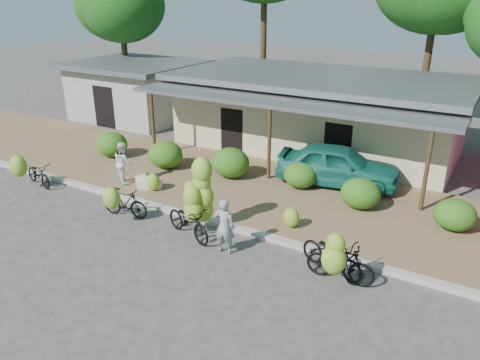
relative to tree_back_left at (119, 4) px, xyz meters
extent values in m
plane|color=#413F3C|center=(13.69, -13.11, -6.10)|extent=(100.00, 100.00, 0.00)
cube|color=brown|center=(13.69, -8.11, -6.04)|extent=(60.00, 6.00, 0.12)
cube|color=#A8A399|center=(13.69, -11.11, -6.02)|extent=(60.00, 0.25, 0.15)
cube|color=#C3BC93|center=(13.69, -2.11, -4.55)|extent=(12.00, 6.00, 3.10)
cube|color=slate|center=(13.69, -2.11, -2.87)|extent=(13.00, 7.00, 0.25)
cube|color=black|center=(13.69, -5.06, -5.00)|extent=(1.40, 0.12, 2.20)
cube|color=slate|center=(13.69, -6.11, -3.20)|extent=(13.00, 2.00, 0.15)
cylinder|color=#45341B|center=(8.09, -7.01, -4.67)|extent=(0.14, 0.14, 2.85)
cylinder|color=#45341B|center=(13.69, -7.01, -4.67)|extent=(0.14, 0.14, 2.85)
cylinder|color=#45341B|center=(19.29, -7.01, -4.67)|extent=(0.14, 0.14, 2.85)
cube|color=#9F9F9A|center=(2.69, -2.11, -4.65)|extent=(6.00, 5.00, 2.90)
cube|color=slate|center=(2.69, -2.11, -3.07)|extent=(7.00, 6.00, 0.25)
cube|color=black|center=(2.69, -4.56, -5.00)|extent=(1.40, 0.12, 2.20)
cylinder|color=#45341B|center=(0.19, -0.11, -2.92)|extent=(0.36, 0.36, 6.35)
ellipsoid|color=#164210|center=(0.19, -0.11, -0.10)|extent=(5.27, 5.27, 4.22)
ellipsoid|color=#164210|center=(-0.31, 0.19, 0.20)|extent=(4.48, 4.48, 3.58)
cylinder|color=#45341B|center=(8.19, 2.89, -1.48)|extent=(0.36, 0.36, 9.24)
cylinder|color=#45341B|center=(17.19, 3.39, -2.31)|extent=(0.36, 0.36, 7.58)
ellipsoid|color=#286316|center=(6.70, -8.16, -5.43)|extent=(1.39, 1.25, 1.08)
ellipsoid|color=#286316|center=(9.58, -8.09, -5.42)|extent=(1.42, 1.27, 1.10)
ellipsoid|color=#286316|center=(12.37, -7.63, -5.40)|extent=(1.48, 1.33, 1.15)
ellipsoid|color=#286316|center=(15.09, -7.26, -5.50)|extent=(1.22, 1.10, 0.95)
ellipsoid|color=#286316|center=(17.49, -7.85, -5.47)|extent=(1.31, 1.17, 1.02)
ellipsoid|color=#286316|center=(20.38, -7.92, -5.50)|extent=(1.23, 1.11, 0.96)
imported|color=black|center=(6.45, -11.74, -5.65)|extent=(1.79, 0.96, 0.89)
ellipsoid|color=#9AC731|center=(6.30, -12.37, -5.16)|extent=(0.66, 0.56, 0.82)
imported|color=black|center=(11.10, -12.07, -5.61)|extent=(1.66, 0.71, 0.97)
ellipsoid|color=#9AC731|center=(11.21, -12.71, -5.18)|extent=(0.57, 0.49, 0.71)
imported|color=black|center=(13.66, -12.14, -5.59)|extent=(2.05, 1.27, 1.02)
ellipsoid|color=#9AC731|center=(13.80, -11.61, -5.36)|extent=(0.69, 0.59, 0.87)
ellipsoid|color=#9AC731|center=(13.89, -11.64, -4.94)|extent=(0.62, 0.53, 0.78)
ellipsoid|color=#9AC731|center=(13.81, -11.61, -4.51)|extent=(0.57, 0.49, 0.71)
ellipsoid|color=#9AC731|center=(13.84, -11.62, -4.12)|extent=(0.64, 0.54, 0.80)
ellipsoid|color=#9AC731|center=(13.73, -11.95, -5.30)|extent=(0.60, 0.51, 0.75)
ellipsoid|color=#9AC731|center=(13.69, -11.94, -4.87)|extent=(0.57, 0.49, 0.71)
imported|color=black|center=(18.28, -12.09, -5.57)|extent=(1.77, 0.56, 1.05)
ellipsoid|color=#9AC731|center=(18.31, -12.74, -5.13)|extent=(0.60, 0.51, 0.75)
ellipsoid|color=#9AC731|center=(18.30, -12.69, -4.75)|extent=(0.46, 0.39, 0.58)
imported|color=black|center=(17.96, -11.79, -5.59)|extent=(2.03, 1.25, 1.01)
ellipsoid|color=#9AC731|center=(10.66, -10.16, -5.66)|extent=(0.51, 0.43, 0.64)
ellipsoid|color=#9AC731|center=(12.22, -10.03, -5.67)|extent=(0.50, 0.42, 0.62)
ellipsoid|color=#9AC731|center=(16.11, -10.26, -5.66)|extent=(0.50, 0.43, 0.63)
cube|color=silver|center=(10.40, -10.06, -5.83)|extent=(0.94, 0.75, 0.30)
cube|color=silver|center=(10.03, -9.94, -5.84)|extent=(0.84, 0.65, 0.28)
imported|color=gray|center=(15.05, -12.35, -5.28)|extent=(0.65, 0.48, 1.63)
imported|color=silver|center=(9.21, -10.10, -5.20)|extent=(0.95, 0.90, 1.56)
imported|color=#176759|center=(16.17, -6.29, -5.22)|extent=(4.70, 2.55, 1.52)
camera|label=1|loc=(21.17, -21.96, 0.69)|focal=35.00mm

